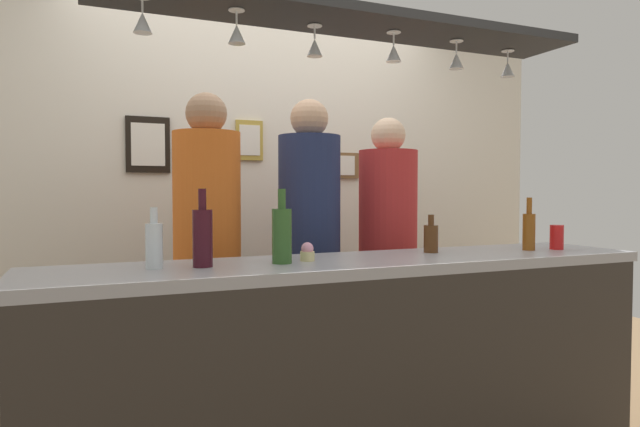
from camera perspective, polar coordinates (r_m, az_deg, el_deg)
back_wall at (r=3.70m, az=-6.07°, el=2.75°), size 4.40×0.06×2.60m
bar_counter at (r=2.29m, az=6.04°, el=-12.99°), size 2.70×0.55×0.98m
overhead_glass_rack at (r=2.50m, az=3.79°, el=19.39°), size 2.20×0.36×0.04m
hanging_wineglass_far_left at (r=2.22m, az=-18.01°, el=18.50°), size 0.07×0.07×0.13m
hanging_wineglass_left at (r=2.29m, az=-8.68°, el=18.11°), size 0.07×0.07×0.13m
hanging_wineglass_center_left at (r=2.46m, az=-0.56°, el=17.00°), size 0.07×0.07×0.13m
hanging_wineglass_center at (r=2.57m, az=7.68°, el=16.31°), size 0.07×0.07×0.13m
hanging_wineglass_center_right at (r=2.76m, az=14.02°, el=15.27°), size 0.07×0.07×0.13m
hanging_wineglass_right at (r=3.02m, az=18.96°, el=14.09°), size 0.07×0.07×0.13m
person_left_orange_shirt at (r=2.84m, az=-11.67°, el=-1.77°), size 0.34×0.34×1.77m
person_middle_navy_shirt at (r=3.00m, az=-1.11°, el=-1.46°), size 0.34×0.34×1.77m
person_right_red_shirt at (r=3.22m, az=7.07°, el=-2.09°), size 0.34×0.34×1.70m
bottle_champagne_green at (r=2.20m, az=-3.99°, el=-2.15°), size 0.08×0.08×0.30m
bottle_wine_dark_red at (r=2.14m, az=-12.14°, el=-2.33°), size 0.08×0.08×0.30m
bottle_soda_clear at (r=2.14m, az=-16.90°, el=-3.07°), size 0.06×0.06×0.23m
bottle_beer_brown_stubby at (r=2.65m, az=11.49°, el=-2.48°), size 0.07×0.07×0.18m
bottle_beer_amber_tall at (r=2.88m, az=20.94°, el=-1.61°), size 0.06×0.06×0.26m
drink_can at (r=2.98m, az=23.44°, el=-2.28°), size 0.07×0.07×0.12m
cupcake at (r=2.28m, az=-1.33°, el=-4.07°), size 0.06×0.06×0.08m
picture_frame_crest at (r=3.64m, az=-7.37°, el=7.57°), size 0.18×0.02×0.26m
picture_frame_caricature at (r=3.52m, az=-17.49°, el=6.86°), size 0.26×0.02×0.34m
picture_frame_lower_pair at (r=3.86m, az=2.03°, el=5.03°), size 0.30×0.02×0.18m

